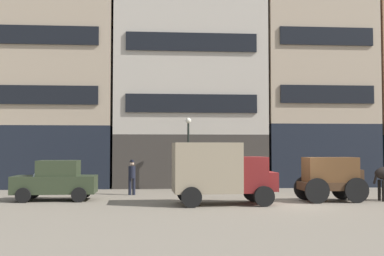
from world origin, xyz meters
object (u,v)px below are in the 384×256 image
streetlamp_curbside (188,143)px  cargo_wagon (331,176)px  sedan_dark (56,180)px  pedestrian_officer (132,176)px  delivery_truck_far (220,171)px  fire_hydrant_curbside (316,183)px

streetlamp_curbside → cargo_wagon: bearing=-44.0°
cargo_wagon → sedan_dark: bearing=173.8°
cargo_wagon → pedestrian_officer: size_ratio=1.65×
cargo_wagon → streetlamp_curbside: size_ratio=0.72×
sedan_dark → cargo_wagon: bearing=-6.2°
cargo_wagon → delivery_truck_far: 5.20m
sedan_dark → pedestrian_officer: size_ratio=2.08×
cargo_wagon → fire_hydrant_curbside: 5.77m
delivery_truck_far → pedestrian_officer: delivery_truck_far is taller
sedan_dark → fire_hydrant_curbside: 14.34m
sedan_dark → streetlamp_curbside: (6.38, 4.49, 1.76)m
cargo_wagon → streetlamp_curbside: bearing=136.0°
sedan_dark → delivery_truck_far: bearing=-15.8°
cargo_wagon → pedestrian_officer: cargo_wagon is taller
delivery_truck_far → sedan_dark: size_ratio=1.19×
delivery_truck_far → pedestrian_officer: (-3.96, 4.31, -0.44)m
delivery_truck_far → streetlamp_curbside: bearing=97.9°
pedestrian_officer → fire_hydrant_curbside: size_ratio=2.16×
sedan_dark → pedestrian_officer: (3.34, 2.25, 0.07)m
pedestrian_officer → fire_hydrant_curbside: (10.36, 1.98, -0.55)m
delivery_truck_far → sedan_dark: delivery_truck_far is taller
streetlamp_curbside → fire_hydrant_curbside: streetlamp_curbside is taller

